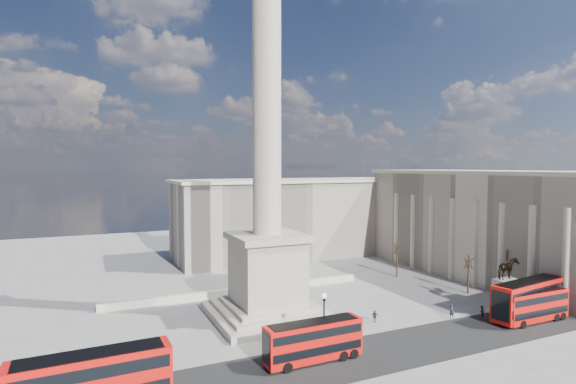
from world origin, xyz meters
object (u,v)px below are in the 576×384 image
(victorian_lamp, at_px, (324,320))
(red_bus_d, at_px, (529,299))
(nelsons_column, at_px, (267,217))
(pedestrian_crossing, at_px, (375,316))
(red_bus_e, at_px, (93,382))
(equestrian_statue, at_px, (507,291))
(pedestrian_walking, at_px, (452,311))
(red_bus_b, at_px, (314,341))
(pedestrian_standing, at_px, (482,311))
(red_bus_c, at_px, (534,305))

(victorian_lamp, bearing_deg, red_bus_d, -1.32)
(nelsons_column, relative_size, pedestrian_crossing, 32.11)
(red_bus_e, bearing_deg, equestrian_statue, 2.64)
(equestrian_statue, distance_m, pedestrian_walking, 8.52)
(nelsons_column, xyz_separation_m, red_bus_b, (-0.73, -14.21, -10.77))
(equestrian_statue, distance_m, pedestrian_standing, 4.88)
(pedestrian_standing, bearing_deg, nelsons_column, -37.14)
(red_bus_d, relative_size, pedestrian_crossing, 7.98)
(nelsons_column, xyz_separation_m, pedestrian_walking, (21.16, -10.26, -11.99))
(pedestrian_standing, bearing_deg, pedestrian_crossing, -29.12)
(pedestrian_standing, bearing_deg, pedestrian_walking, -30.51)
(nelsons_column, relative_size, red_bus_d, 4.02)
(red_bus_d, height_order, equestrian_statue, equestrian_statue)
(nelsons_column, bearing_deg, pedestrian_crossing, -33.12)
(victorian_lamp, relative_size, pedestrian_walking, 3.57)
(nelsons_column, distance_m, red_bus_e, 27.82)
(red_bus_c, height_order, pedestrian_crossing, red_bus_c)
(pedestrian_crossing, bearing_deg, red_bus_c, -160.84)
(equestrian_statue, bearing_deg, red_bus_d, -75.01)
(victorian_lamp, bearing_deg, red_bus_e, -175.61)
(red_bus_d, distance_m, pedestrian_walking, 9.89)
(victorian_lamp, bearing_deg, nelsons_column, 92.95)
(nelsons_column, distance_m, victorian_lamp, 16.38)
(red_bus_b, xyz_separation_m, equestrian_statue, (30.03, 2.55, 0.83))
(pedestrian_walking, relative_size, pedestrian_crossing, 1.19)
(nelsons_column, distance_m, red_bus_d, 34.83)
(red_bus_b, height_order, equestrian_statue, equestrian_statue)
(red_bus_e, distance_m, victorian_lamp, 21.60)
(red_bus_c, relative_size, equestrian_statue, 1.16)
(red_bus_b, relative_size, victorian_lamp, 1.53)
(red_bus_b, xyz_separation_m, red_bus_c, (30.30, -1.22, -0.05))
(red_bus_d, bearing_deg, red_bus_e, 173.38)
(red_bus_e, distance_m, equestrian_statue, 50.24)
(pedestrian_crossing, bearing_deg, pedestrian_walking, -153.25)
(nelsons_column, height_order, pedestrian_crossing, nelsons_column)
(victorian_lamp, xyz_separation_m, equestrian_statue, (28.61, 1.99, -0.91))
(nelsons_column, relative_size, victorian_lamp, 7.56)
(red_bus_c, distance_m, pedestrian_standing, 6.20)
(nelsons_column, height_order, victorian_lamp, nelsons_column)
(nelsons_column, bearing_deg, pedestrian_standing, -24.74)
(red_bus_c, distance_m, equestrian_statue, 3.88)
(victorian_lamp, xyz_separation_m, pedestrian_crossing, (10.67, 6.23, -3.11))
(red_bus_c, bearing_deg, nelsons_column, 152.74)
(red_bus_d, xyz_separation_m, equestrian_statue, (-0.71, 2.66, 0.39))
(red_bus_b, height_order, victorian_lamp, victorian_lamp)
(red_bus_d, height_order, pedestrian_walking, red_bus_d)
(red_bus_c, relative_size, pedestrian_crossing, 6.34)
(pedestrian_walking, bearing_deg, pedestrian_crossing, 175.84)
(nelsons_column, relative_size, red_bus_c, 5.06)
(equestrian_statue, bearing_deg, red_bus_b, -175.16)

